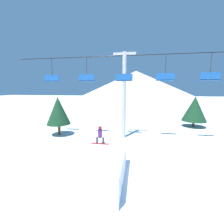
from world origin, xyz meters
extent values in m
plane|color=white|center=(0.00, 0.00, 0.00)|extent=(220.00, 220.00, 0.00)
cone|color=silver|center=(0.00, 75.51, 7.56)|extent=(66.99, 66.99, 15.12)
cube|color=white|center=(-1.19, -0.89, 0.79)|extent=(3.15, 4.51, 1.58)
cube|color=silver|center=(-1.19, 1.31, 1.55)|extent=(3.15, 0.10, 0.06)
cube|color=#B22D2D|center=(-1.46, 0.90, 1.60)|extent=(1.31, 0.26, 0.03)
cylinder|color=black|center=(-1.69, 0.90, 1.84)|extent=(0.13, 0.13, 0.45)
cylinder|color=black|center=(-1.23, 0.90, 1.84)|extent=(0.13, 0.13, 0.45)
cylinder|color=#471956|center=(-1.46, 0.90, 2.36)|extent=(0.29, 0.29, 0.58)
sphere|color=maroon|center=(-1.46, 0.90, 2.77)|extent=(0.25, 0.25, 0.25)
cylinder|color=#B2B2B7|center=(-0.36, 7.42, 4.68)|extent=(0.43, 0.43, 9.36)
cube|color=#B2B2B7|center=(-0.36, 7.42, 9.16)|extent=(2.40, 0.24, 0.24)
cylinder|color=black|center=(-0.36, 7.42, 8.96)|extent=(24.76, 0.08, 0.08)
cylinder|color=#28282D|center=(-8.78, 7.42, 7.67)|extent=(0.06, 0.06, 2.59)
cube|color=#195199|center=(-8.78, 7.42, 6.37)|extent=(1.80, 0.44, 0.08)
cube|color=#195199|center=(-8.78, 7.24, 6.72)|extent=(1.80, 0.08, 0.70)
cylinder|color=#28282D|center=(-4.57, 7.42, 7.67)|extent=(0.06, 0.06, 2.59)
cube|color=#195199|center=(-4.57, 7.42, 6.37)|extent=(1.80, 0.44, 0.08)
cube|color=#195199|center=(-4.57, 7.24, 6.72)|extent=(1.80, 0.08, 0.70)
cylinder|color=#28282D|center=(-0.36, 7.42, 7.67)|extent=(0.06, 0.06, 2.59)
cube|color=#195199|center=(-0.36, 7.42, 6.37)|extent=(1.80, 0.44, 0.08)
cube|color=#195199|center=(-0.36, 7.24, 6.72)|extent=(1.80, 0.08, 0.70)
cylinder|color=#28282D|center=(3.85, 7.42, 7.67)|extent=(0.06, 0.06, 2.59)
cube|color=#195199|center=(3.85, 7.42, 6.37)|extent=(1.80, 0.44, 0.08)
cube|color=#195199|center=(3.85, 7.24, 6.72)|extent=(1.80, 0.08, 0.70)
cylinder|color=#28282D|center=(8.05, 7.42, 7.67)|extent=(0.06, 0.06, 2.59)
cube|color=#195199|center=(8.05, 7.42, 6.37)|extent=(1.80, 0.44, 0.08)
cube|color=#195199|center=(8.05, 7.24, 6.72)|extent=(1.80, 0.08, 0.70)
cylinder|color=#4C3823|center=(-8.09, 7.04, 0.67)|extent=(0.32, 0.32, 1.34)
cone|color=#14381E|center=(-8.09, 7.04, 2.97)|extent=(2.75, 2.75, 3.24)
cylinder|color=#4C3823|center=(9.24, 13.95, 0.44)|extent=(0.30, 0.30, 0.87)
cone|color=#14381E|center=(9.24, 13.95, 2.65)|extent=(3.34, 3.34, 3.55)
camera|label=1|loc=(1.10, -9.08, 5.49)|focal=24.00mm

